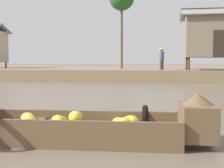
# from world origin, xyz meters

# --- Properties ---
(ground_plane) EXTENTS (300.00, 300.00, 0.00)m
(ground_plane) POSITION_xyz_m (0.00, 10.00, 0.00)
(ground_plane) COLOR #665B4C
(riverbank_strip) EXTENTS (160.00, 20.00, 0.84)m
(riverbank_strip) POSITION_xyz_m (0.00, 29.59, 0.42)
(riverbank_strip) COLOR #7F6B4C
(riverbank_strip) RESTS_ON ground
(banana_boat) EXTENTS (4.94, 1.99, 0.92)m
(banana_boat) POSITION_xyz_m (1.12, 4.27, 0.32)
(banana_boat) COLOR brown
(banana_boat) RESTS_ON ground
(stilt_house_mid_left) EXTENTS (4.99, 3.49, 4.45)m
(stilt_house_mid_left) POSITION_xyz_m (6.04, 21.89, 3.28)
(stilt_house_mid_left) COLOR #4C3826
(stilt_house_mid_left) RESTS_ON riverbank_strip
(vendor_person) EXTENTS (0.44, 0.44, 1.66)m
(vendor_person) POSITION_xyz_m (2.23, 22.19, 1.77)
(vendor_person) COLOR #332D28
(vendor_person) RESTS_ON riverbank_strip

